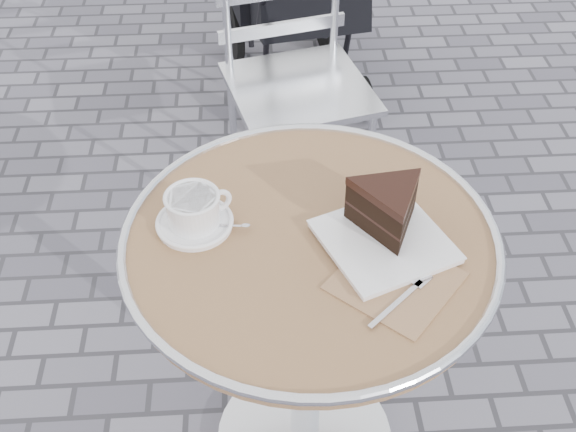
{
  "coord_description": "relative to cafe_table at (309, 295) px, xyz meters",
  "views": [
    {
      "loc": [
        -0.1,
        -0.96,
        1.68
      ],
      "look_at": [
        -0.04,
        0.01,
        0.78
      ],
      "focal_mm": 45.0,
      "sensor_mm": 36.0,
      "label": 1
    }
  ],
  "objects": [
    {
      "name": "bistro_chair",
      "position": [
        0.02,
        1.0,
        -0.0
      ],
      "size": [
        0.5,
        0.5,
        0.91
      ],
      "rotation": [
        0.0,
        0.0,
        0.25
      ],
      "color": "silver",
      "rests_on": "ground"
    },
    {
      "name": "cappuccino_set",
      "position": [
        -0.21,
        0.05,
        0.2
      ],
      "size": [
        0.17,
        0.14,
        0.07
      ],
      "rotation": [
        0.0,
        0.0,
        0.42
      ],
      "color": "white",
      "rests_on": "cafe_table"
    },
    {
      "name": "cafe_table",
      "position": [
        0.0,
        0.0,
        0.0
      ],
      "size": [
        0.72,
        0.72,
        0.74
      ],
      "color": "silver",
      "rests_on": "ground"
    },
    {
      "name": "cake_plate_set",
      "position": [
        0.14,
        -0.01,
        0.22
      ],
      "size": [
        0.28,
        0.37,
        0.11
      ],
      "rotation": [
        0.0,
        0.0,
        0.39
      ],
      "color": "#9B7155",
      "rests_on": "cafe_table"
    }
  ]
}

